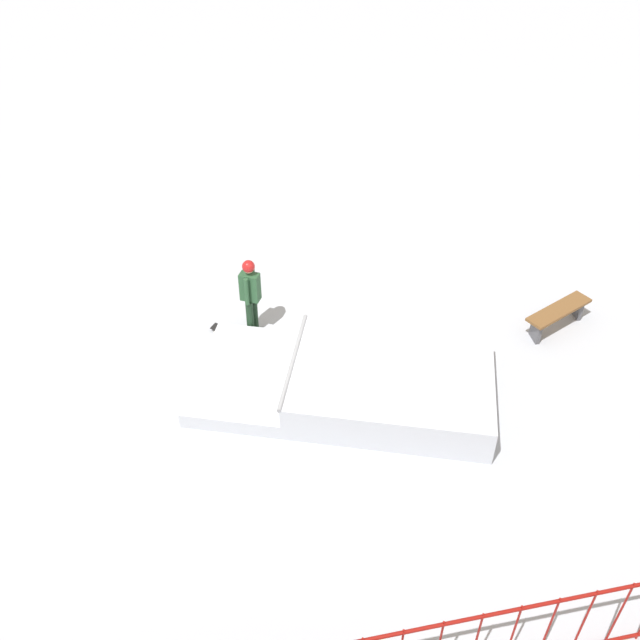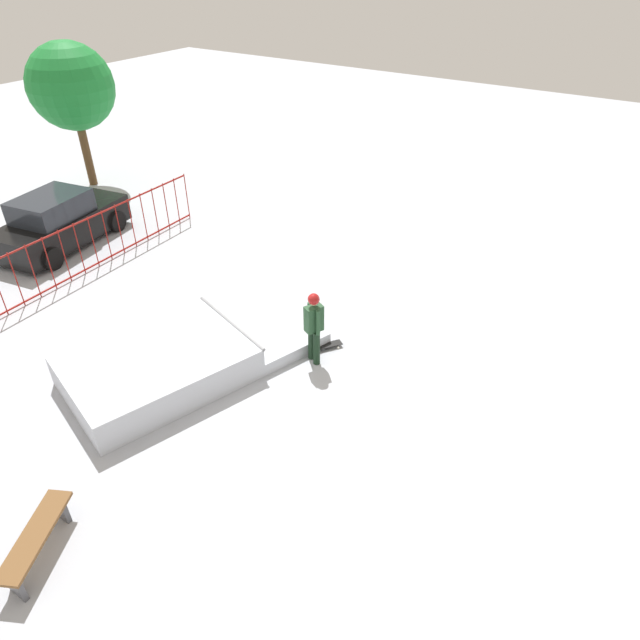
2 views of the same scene
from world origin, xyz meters
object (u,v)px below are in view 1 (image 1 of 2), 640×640
at_px(skateboard, 229,331).
at_px(park_bench, 558,313).
at_px(skate_ramp, 365,383).
at_px(skater, 250,291).

xyz_separation_m(skateboard, park_bench, (-6.69, 0.83, 0.28)).
relative_size(skate_ramp, skateboard, 7.73).
height_order(skate_ramp, skater, skater).
bearing_deg(skater, skate_ramp, 156.49).
relative_size(skater, skateboard, 2.24).
bearing_deg(skateboard, skate_ramp, 172.66).
distance_m(skate_ramp, skateboard, 3.22).
distance_m(skater, skateboard, 1.05).
bearing_deg(skateboard, park_bench, -151.78).
relative_size(skate_ramp, skater, 3.44).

